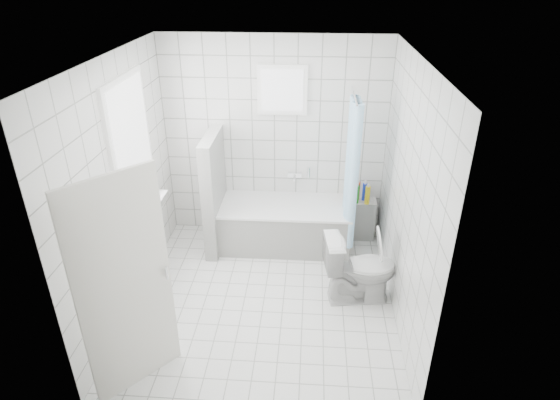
{
  "coord_description": "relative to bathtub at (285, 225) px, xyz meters",
  "views": [
    {
      "loc": [
        0.47,
        -4.08,
        3.36
      ],
      "look_at": [
        0.15,
        0.35,
        1.05
      ],
      "focal_mm": 30.0,
      "sensor_mm": 36.0,
      "label": 1
    }
  ],
  "objects": [
    {
      "name": "sill_bottles",
      "position": [
        -1.46,
        -0.89,
        0.74
      ],
      "size": [
        0.14,
        0.76,
        0.29
      ],
      "color": "silver",
      "rests_on": "window_sill"
    },
    {
      "name": "door",
      "position": [
        -1.15,
        -2.3,
        0.71
      ],
      "size": [
        0.56,
        0.63,
        2.0
      ],
      "primitive_type": "cube",
      "rotation": [
        0.0,
        0.0,
        -0.72
      ],
      "color": "silver",
      "rests_on": "ground"
    },
    {
      "name": "tiled_ledge",
      "position": [
        0.97,
        0.25,
        -0.02
      ],
      "size": [
        0.4,
        0.24,
        0.55
      ],
      "primitive_type": "cube",
      "color": "white",
      "rests_on": "ground"
    },
    {
      "name": "tub_faucet",
      "position": [
        0.1,
        0.33,
        0.56
      ],
      "size": [
        0.18,
        0.06,
        0.06
      ],
      "primitive_type": "cube",
      "color": "silver",
      "rests_on": "wall_back"
    },
    {
      "name": "partition_wall",
      "position": [
        -0.89,
        -0.05,
        0.46
      ],
      "size": [
        0.15,
        0.85,
        1.5
      ],
      "primitive_type": "cube",
      "color": "white",
      "rests_on": "ground"
    },
    {
      "name": "window_left",
      "position": [
        -1.52,
        -0.82,
        1.31
      ],
      "size": [
        0.01,
        0.9,
        1.4
      ],
      "primitive_type": "cube",
      "color": "white",
      "rests_on": "wall_left"
    },
    {
      "name": "ground",
      "position": [
        -0.16,
        -1.12,
        -0.29
      ],
      "size": [
        3.0,
        3.0,
        0.0
      ],
      "primitive_type": "plane",
      "color": "white",
      "rests_on": "ground"
    },
    {
      "name": "bathtub",
      "position": [
        0.0,
        0.0,
        0.0
      ],
      "size": [
        1.65,
        0.77,
        0.58
      ],
      "color": "white",
      "rests_on": "ground"
    },
    {
      "name": "toilet",
      "position": [
        0.87,
        -1.05,
        0.1
      ],
      "size": [
        0.83,
        0.54,
        0.79
      ],
      "primitive_type": "imported",
      "rotation": [
        0.0,
        0.0,
        1.71
      ],
      "color": "silver",
      "rests_on": "ground"
    },
    {
      "name": "window_back",
      "position": [
        -0.06,
        0.33,
        1.66
      ],
      "size": [
        0.5,
        0.01,
        0.5
      ],
      "primitive_type": "cube",
      "color": "white",
      "rests_on": "wall_back"
    },
    {
      "name": "curtain_rod",
      "position": [
        0.76,
        -0.02,
        1.71
      ],
      "size": [
        0.02,
        0.8,
        0.02
      ],
      "primitive_type": "cylinder",
      "rotation": [
        1.57,
        0.0,
        0.0
      ],
      "color": "silver",
      "rests_on": "wall_back"
    },
    {
      "name": "ledge_bottles",
      "position": [
        0.97,
        0.22,
        0.38
      ],
      "size": [
        0.2,
        0.17,
        0.24
      ],
      "color": "yellow",
      "rests_on": "tiled_ledge"
    },
    {
      "name": "wall_left",
      "position": [
        -1.56,
        -1.12,
        1.01
      ],
      "size": [
        0.02,
        3.0,
        2.6
      ],
      "primitive_type": "cube",
      "color": "white",
      "rests_on": "ground"
    },
    {
      "name": "wall_front",
      "position": [
        -0.16,
        -2.62,
        1.01
      ],
      "size": [
        2.8,
        0.02,
        2.6
      ],
      "primitive_type": "cube",
      "color": "white",
      "rests_on": "ground"
    },
    {
      "name": "wall_back",
      "position": [
        -0.16,
        0.38,
        1.01
      ],
      "size": [
        2.8,
        0.02,
        2.6
      ],
      "primitive_type": "cube",
      "color": "white",
      "rests_on": "ground"
    },
    {
      "name": "ceiling",
      "position": [
        -0.16,
        -1.12,
        2.31
      ],
      "size": [
        3.0,
        3.0,
        0.0
      ],
      "primitive_type": "plane",
      "rotation": [
        3.14,
        0.0,
        0.0
      ],
      "color": "white",
      "rests_on": "ground"
    },
    {
      "name": "shower_curtain",
      "position": [
        0.76,
        -0.16,
        0.81
      ],
      "size": [
        0.14,
        0.48,
        1.78
      ],
      "primitive_type": null,
      "color": "#51B0EF",
      "rests_on": "curtain_rod"
    },
    {
      "name": "window_sill",
      "position": [
        -1.47,
        -0.82,
        0.57
      ],
      "size": [
        0.18,
        1.02,
        0.08
      ],
      "primitive_type": "cube",
      "color": "white",
      "rests_on": "wall_left"
    },
    {
      "name": "wall_right",
      "position": [
        1.24,
        -1.12,
        1.01
      ],
      "size": [
        0.02,
        3.0,
        2.6
      ],
      "primitive_type": "cube",
      "color": "white",
      "rests_on": "ground"
    }
  ]
}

